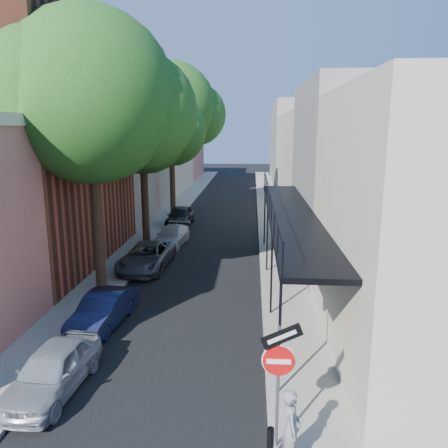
% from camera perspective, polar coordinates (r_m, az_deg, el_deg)
% --- Properties ---
extents(road_surface, '(6.00, 64.00, 0.01)m').
position_cam_1_polar(road_surface, '(37.92, -0.17, 2.01)').
color(road_surface, black).
rests_on(road_surface, ground).
extents(sidewalk_left, '(2.00, 64.00, 0.12)m').
position_cam_1_polar(sidewalk_left, '(38.39, -6.14, 2.15)').
color(sidewalk_left, gray).
rests_on(sidewalk_left, ground).
extents(sidewalk_right, '(2.00, 64.00, 0.12)m').
position_cam_1_polar(sidewalk_right, '(37.85, 5.88, 2.01)').
color(sidewalk_right, gray).
rests_on(sidewalk_right, ground).
extents(buildings_left, '(10.10, 59.10, 12.00)m').
position_cam_1_polar(buildings_left, '(37.94, -14.65, 9.13)').
color(buildings_left, '#C77166').
rests_on(buildings_left, ground).
extents(buildings_right, '(9.80, 55.00, 10.00)m').
position_cam_1_polar(buildings_right, '(37.34, 13.82, 8.33)').
color(buildings_right, '#BBB29B').
rests_on(buildings_right, ground).
extents(sign_post, '(0.89, 0.17, 2.99)m').
position_cam_1_polar(sign_post, '(9.50, 7.18, -17.88)').
color(sign_post, '#595B60').
rests_on(sign_post, ground).
extents(bollard, '(0.14, 0.14, 0.80)m').
position_cam_1_polar(bollard, '(9.96, 6.07, -26.83)').
color(bollard, black).
rests_on(bollard, sidewalk_right).
extents(oak_near, '(7.48, 6.80, 11.42)m').
position_cam_1_polar(oak_near, '(18.49, -15.51, 15.25)').
color(oak_near, '#351F15').
rests_on(oak_near, ground).
extents(oak_mid, '(6.60, 6.00, 10.20)m').
position_cam_1_polar(oak_mid, '(26.15, -9.70, 12.72)').
color(oak_mid, '#351F15').
rests_on(oak_mid, ground).
extents(oak_far, '(7.70, 7.00, 11.90)m').
position_cam_1_polar(oak_far, '(35.02, -6.17, 14.65)').
color(oak_far, '#351F15').
rests_on(oak_far, ground).
extents(parked_car_a, '(1.70, 3.74, 1.24)m').
position_cam_1_polar(parked_car_a, '(12.85, -21.50, -17.32)').
color(parked_car_a, '#9398A3').
rests_on(parked_car_a, ground).
extents(parked_car_b, '(1.63, 3.70, 1.18)m').
position_cam_1_polar(parked_car_b, '(16.11, -15.54, -10.82)').
color(parked_car_b, '#12183A').
rests_on(parked_car_b, ground).
extents(parked_car_c, '(2.34, 4.65, 1.26)m').
position_cam_1_polar(parked_car_c, '(21.90, -10.07, -4.23)').
color(parked_car_c, '#4D4E53').
rests_on(parked_car_c, ground).
extents(parked_car_d, '(1.95, 4.05, 1.14)m').
position_cam_1_polar(parked_car_d, '(26.11, -6.84, -1.56)').
color(parked_car_d, silver).
rests_on(parked_car_d, ground).
extents(parked_car_e, '(1.73, 4.07, 1.37)m').
position_cam_1_polar(parked_car_e, '(31.35, -5.79, 1.02)').
color(parked_car_e, black).
rests_on(parked_car_e, ground).
extents(pedestrian, '(0.42, 0.62, 1.66)m').
position_cam_1_polar(pedestrian, '(9.72, 8.73, -24.81)').
color(pedestrian, slate).
rests_on(pedestrian, sidewalk_right).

